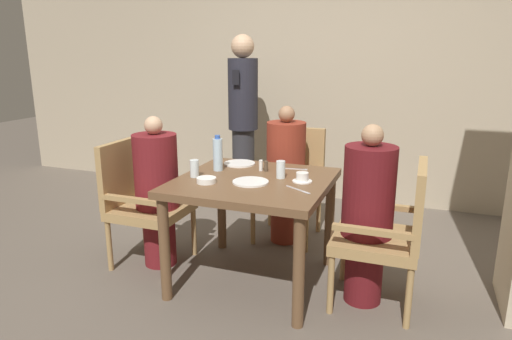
{
  "coord_description": "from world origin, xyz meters",
  "views": [
    {
      "loc": [
        1.05,
        -2.76,
        1.58
      ],
      "look_at": [
        0.0,
        0.05,
        0.8
      ],
      "focal_mm": 32.0,
      "sensor_mm": 36.0,
      "label": 1
    }
  ],
  "objects_px": {
    "plate_main_right": "(239,163)",
    "bowl_small": "(206,180)",
    "glass_tall_near": "(281,170)",
    "chair_right_side": "(390,230)",
    "diner_in_right_chair": "(367,214)",
    "teacup_with_saucer": "(302,178)",
    "water_bottle": "(218,154)",
    "glass_tall_mid": "(194,169)",
    "chair_far_side": "(290,179)",
    "chair_left_side": "(141,198)",
    "plate_main_left": "(251,182)",
    "diner_in_far_chair": "(286,174)",
    "diner_in_left_chair": "(157,191)",
    "standing_host": "(243,117)"
  },
  "relations": [
    {
      "from": "plate_main_right",
      "to": "bowl_small",
      "type": "bearing_deg",
      "value": -91.13
    },
    {
      "from": "plate_main_right",
      "to": "glass_tall_near",
      "type": "distance_m",
      "value": 0.49
    },
    {
      "from": "chair_right_side",
      "to": "bowl_small",
      "type": "relative_size",
      "value": 7.35
    },
    {
      "from": "diner_in_right_chair",
      "to": "teacup_with_saucer",
      "type": "relative_size",
      "value": 8.87
    },
    {
      "from": "plate_main_right",
      "to": "bowl_small",
      "type": "relative_size",
      "value": 1.86
    },
    {
      "from": "diner_in_right_chair",
      "to": "water_bottle",
      "type": "distance_m",
      "value": 1.12
    },
    {
      "from": "chair_right_side",
      "to": "glass_tall_mid",
      "type": "relative_size",
      "value": 7.87
    },
    {
      "from": "teacup_with_saucer",
      "to": "chair_far_side",
      "type": "bearing_deg",
      "value": 110.92
    },
    {
      "from": "chair_left_side",
      "to": "diner_in_right_chair",
      "type": "relative_size",
      "value": 0.81
    },
    {
      "from": "plate_main_left",
      "to": "teacup_with_saucer",
      "type": "distance_m",
      "value": 0.34
    },
    {
      "from": "chair_left_side",
      "to": "water_bottle",
      "type": "relative_size",
      "value": 3.65
    },
    {
      "from": "diner_in_right_chair",
      "to": "diner_in_far_chair",
      "type": "bearing_deg",
      "value": 135.25
    },
    {
      "from": "diner_in_left_chair",
      "to": "glass_tall_near",
      "type": "relative_size",
      "value": 9.53
    },
    {
      "from": "bowl_small",
      "to": "chair_far_side",
      "type": "bearing_deg",
      "value": 76.83
    },
    {
      "from": "diner_in_left_chair",
      "to": "bowl_small",
      "type": "distance_m",
      "value": 0.57
    },
    {
      "from": "diner_in_right_chair",
      "to": "glass_tall_mid",
      "type": "bearing_deg",
      "value": -175.35
    },
    {
      "from": "bowl_small",
      "to": "diner_in_right_chair",
      "type": "bearing_deg",
      "value": 10.72
    },
    {
      "from": "diner_in_far_chair",
      "to": "glass_tall_near",
      "type": "bearing_deg",
      "value": -76.18
    },
    {
      "from": "diner_in_left_chair",
      "to": "standing_host",
      "type": "bearing_deg",
      "value": 86.31
    },
    {
      "from": "diner_in_left_chair",
      "to": "standing_host",
      "type": "xyz_separation_m",
      "value": [
        0.09,
        1.47,
        0.35
      ]
    },
    {
      "from": "chair_left_side",
      "to": "diner_in_right_chair",
      "type": "xyz_separation_m",
      "value": [
        1.67,
        0.0,
        0.09
      ]
    },
    {
      "from": "standing_host",
      "to": "glass_tall_mid",
      "type": "distance_m",
      "value": 1.59
    },
    {
      "from": "chair_far_side",
      "to": "standing_host",
      "type": "relative_size",
      "value": 0.54
    },
    {
      "from": "chair_left_side",
      "to": "bowl_small",
      "type": "bearing_deg",
      "value": -16.49
    },
    {
      "from": "standing_host",
      "to": "glass_tall_mid",
      "type": "bearing_deg",
      "value": -80.07
    },
    {
      "from": "water_bottle",
      "to": "glass_tall_near",
      "type": "bearing_deg",
      "value": -4.64
    },
    {
      "from": "diner_in_right_chair",
      "to": "chair_right_side",
      "type": "bearing_deg",
      "value": 0.0
    },
    {
      "from": "water_bottle",
      "to": "chair_right_side",
      "type": "bearing_deg",
      "value": -5.82
    },
    {
      "from": "standing_host",
      "to": "glass_tall_near",
      "type": "bearing_deg",
      "value": -58.97
    },
    {
      "from": "water_bottle",
      "to": "standing_host",
      "type": "bearing_deg",
      "value": 104.49
    },
    {
      "from": "plate_main_left",
      "to": "plate_main_right",
      "type": "xyz_separation_m",
      "value": [
        -0.26,
        0.44,
        0.0
      ]
    },
    {
      "from": "chair_left_side",
      "to": "chair_far_side",
      "type": "height_order",
      "value": "same"
    },
    {
      "from": "plate_main_right",
      "to": "diner_in_right_chair",
      "type": "bearing_deg",
      "value": -19.02
    },
    {
      "from": "standing_host",
      "to": "plate_main_left",
      "type": "xyz_separation_m",
      "value": [
        0.68,
        -1.56,
        -0.18
      ]
    },
    {
      "from": "chair_far_side",
      "to": "plate_main_right",
      "type": "bearing_deg",
      "value": -113.91
    },
    {
      "from": "plate_main_left",
      "to": "teacup_with_saucer",
      "type": "height_order",
      "value": "teacup_with_saucer"
    },
    {
      "from": "chair_right_side",
      "to": "teacup_with_saucer",
      "type": "bearing_deg",
      "value": 175.15
    },
    {
      "from": "diner_in_left_chair",
      "to": "water_bottle",
      "type": "relative_size",
      "value": 4.42
    },
    {
      "from": "diner_in_far_chair",
      "to": "standing_host",
      "type": "distance_m",
      "value": 1.03
    },
    {
      "from": "diner_in_left_chair",
      "to": "chair_far_side",
      "type": "xyz_separation_m",
      "value": [
        0.76,
        0.9,
        -0.07
      ]
    },
    {
      "from": "diner_in_far_chair",
      "to": "plate_main_left",
      "type": "relative_size",
      "value": 4.87
    },
    {
      "from": "standing_host",
      "to": "diner_in_right_chair",
      "type": "bearing_deg",
      "value": -45.77
    },
    {
      "from": "glass_tall_mid",
      "to": "diner_in_left_chair",
      "type": "bearing_deg",
      "value": 165.69
    },
    {
      "from": "standing_host",
      "to": "teacup_with_saucer",
      "type": "bearing_deg",
      "value": -55.04
    },
    {
      "from": "chair_far_side",
      "to": "bowl_small",
      "type": "bearing_deg",
      "value": -103.17
    },
    {
      "from": "plate_main_right",
      "to": "teacup_with_saucer",
      "type": "xyz_separation_m",
      "value": [
        0.57,
        -0.3,
        0.02
      ]
    },
    {
      "from": "diner_in_left_chair",
      "to": "bowl_small",
      "type": "xyz_separation_m",
      "value": [
        0.51,
        -0.19,
        0.18
      ]
    },
    {
      "from": "chair_right_side",
      "to": "glass_tall_near",
      "type": "bearing_deg",
      "value": 173.42
    },
    {
      "from": "bowl_small",
      "to": "water_bottle",
      "type": "relative_size",
      "value": 0.5
    },
    {
      "from": "glass_tall_mid",
      "to": "glass_tall_near",
      "type": "bearing_deg",
      "value": 17.82
    }
  ]
}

